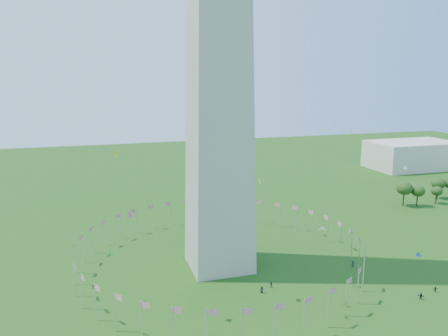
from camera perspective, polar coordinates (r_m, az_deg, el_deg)
The scene contains 3 objects.
flag_ring at distance 128.25m, azimuth -0.64°, elevation -10.79°, with size 80.24×80.24×9.00m.
gov_building_east_a at distance 285.14m, azimuth 23.34°, elevation 1.60°, with size 50.00×30.00×16.00m, color beige.
kites_aloft at distance 106.81m, azimuth 9.82°, elevation -6.64°, with size 93.16×65.79×34.29m.
Camera 1 is at (-33.20, -63.65, 53.79)m, focal length 35.00 mm.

